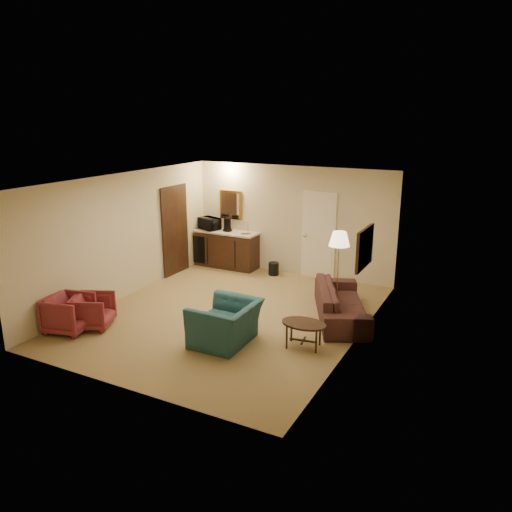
{
  "coord_description": "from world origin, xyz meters",
  "views": [
    {
      "loc": [
        4.59,
        -7.72,
        3.75
      ],
      "look_at": [
        0.33,
        0.5,
        1.1
      ],
      "focal_mm": 35.0,
      "sensor_mm": 36.0,
      "label": 1
    }
  ],
  "objects_px": {
    "teal_armchair": "(225,316)",
    "coffee_table": "(304,335)",
    "rose_chair_far": "(93,309)",
    "microwave": "(209,222)",
    "coffee_maker": "(227,225)",
    "floor_lamp": "(338,269)",
    "sofa": "(342,297)",
    "rose_chair_near": "(69,312)",
    "wetbar_cabinet": "(227,249)",
    "waste_bin": "(274,269)"
  },
  "relations": [
    {
      "from": "teal_armchair",
      "to": "rose_chair_far",
      "type": "distance_m",
      "value": 2.53
    },
    {
      "from": "rose_chair_near",
      "to": "coffee_table",
      "type": "relative_size",
      "value": 0.97
    },
    {
      "from": "coffee_table",
      "to": "coffee_maker",
      "type": "distance_m",
      "value": 4.87
    },
    {
      "from": "rose_chair_far",
      "to": "microwave",
      "type": "height_order",
      "value": "microwave"
    },
    {
      "from": "rose_chair_far",
      "to": "coffee_maker",
      "type": "relative_size",
      "value": 2.05
    },
    {
      "from": "sofa",
      "to": "microwave",
      "type": "xyz_separation_m",
      "value": [
        -4.12,
        1.88,
        0.68
      ]
    },
    {
      "from": "waste_bin",
      "to": "coffee_maker",
      "type": "relative_size",
      "value": 0.92
    },
    {
      "from": "rose_chair_far",
      "to": "coffee_table",
      "type": "distance_m",
      "value": 3.83
    },
    {
      "from": "wetbar_cabinet",
      "to": "sofa",
      "type": "xyz_separation_m",
      "value": [
        3.62,
        -1.88,
        -0.03
      ]
    },
    {
      "from": "rose_chair_near",
      "to": "coffee_table",
      "type": "xyz_separation_m",
      "value": [
        3.95,
        1.33,
        -0.15
      ]
    },
    {
      "from": "teal_armchair",
      "to": "floor_lamp",
      "type": "relative_size",
      "value": 0.71
    },
    {
      "from": "sofa",
      "to": "floor_lamp",
      "type": "xyz_separation_m",
      "value": [
        -0.27,
        0.56,
        0.35
      ]
    },
    {
      "from": "waste_bin",
      "to": "sofa",
      "type": "bearing_deg",
      "value": -38.53
    },
    {
      "from": "wetbar_cabinet",
      "to": "rose_chair_near",
      "type": "distance_m",
      "value": 4.69
    },
    {
      "from": "rose_chair_near",
      "to": "floor_lamp",
      "type": "xyz_separation_m",
      "value": [
        3.85,
        3.34,
        0.41
      ]
    },
    {
      "from": "teal_armchair",
      "to": "microwave",
      "type": "height_order",
      "value": "microwave"
    },
    {
      "from": "teal_armchair",
      "to": "coffee_table",
      "type": "bearing_deg",
      "value": 109.68
    },
    {
      "from": "floor_lamp",
      "to": "coffee_maker",
      "type": "xyz_separation_m",
      "value": [
        -3.33,
        1.34,
        0.31
      ]
    },
    {
      "from": "sofa",
      "to": "waste_bin",
      "type": "xyz_separation_m",
      "value": [
        -2.27,
        1.81,
        -0.27
      ]
    },
    {
      "from": "teal_armchair",
      "to": "microwave",
      "type": "distance_m",
      "value": 4.71
    },
    {
      "from": "teal_armchair",
      "to": "sofa",
      "type": "bearing_deg",
      "value": 142.95
    },
    {
      "from": "teal_armchair",
      "to": "coffee_table",
      "type": "relative_size",
      "value": 1.45
    },
    {
      "from": "wetbar_cabinet",
      "to": "microwave",
      "type": "bearing_deg",
      "value": -179.83
    },
    {
      "from": "rose_chair_near",
      "to": "rose_chair_far",
      "type": "relative_size",
      "value": 1.09
    },
    {
      "from": "wetbar_cabinet",
      "to": "rose_chair_near",
      "type": "height_order",
      "value": "wetbar_cabinet"
    },
    {
      "from": "rose_chair_near",
      "to": "teal_armchair",
      "type": "bearing_deg",
      "value": -85.81
    },
    {
      "from": "sofa",
      "to": "floor_lamp",
      "type": "height_order",
      "value": "floor_lamp"
    },
    {
      "from": "coffee_maker",
      "to": "rose_chair_far",
      "type": "bearing_deg",
      "value": -75.98
    },
    {
      "from": "rose_chair_far",
      "to": "floor_lamp",
      "type": "xyz_separation_m",
      "value": [
        3.6,
        3.02,
        0.44
      ]
    },
    {
      "from": "teal_armchair",
      "to": "rose_chair_far",
      "type": "height_order",
      "value": "teal_armchair"
    },
    {
      "from": "coffee_maker",
      "to": "microwave",
      "type": "bearing_deg",
      "value": -160.33
    },
    {
      "from": "sofa",
      "to": "rose_chair_near",
      "type": "distance_m",
      "value": 4.98
    },
    {
      "from": "wetbar_cabinet",
      "to": "rose_chair_far",
      "type": "height_order",
      "value": "wetbar_cabinet"
    },
    {
      "from": "sofa",
      "to": "coffee_table",
      "type": "relative_size",
      "value": 2.86
    },
    {
      "from": "rose_chair_near",
      "to": "sofa",
      "type": "bearing_deg",
      "value": -69.43
    },
    {
      "from": "wetbar_cabinet",
      "to": "microwave",
      "type": "distance_m",
      "value": 0.82
    },
    {
      "from": "rose_chair_near",
      "to": "waste_bin",
      "type": "relative_size",
      "value": 2.4
    },
    {
      "from": "rose_chair_near",
      "to": "waste_bin",
      "type": "xyz_separation_m",
      "value": [
        1.85,
        4.59,
        -0.22
      ]
    },
    {
      "from": "wetbar_cabinet",
      "to": "teal_armchair",
      "type": "xyz_separation_m",
      "value": [
        2.22,
        -3.8,
        0.02
      ]
    },
    {
      "from": "teal_armchair",
      "to": "coffee_table",
      "type": "height_order",
      "value": "teal_armchair"
    },
    {
      "from": "wetbar_cabinet",
      "to": "rose_chair_near",
      "type": "relative_size",
      "value": 2.22
    },
    {
      "from": "wetbar_cabinet",
      "to": "waste_bin",
      "type": "relative_size",
      "value": 5.33
    },
    {
      "from": "wetbar_cabinet",
      "to": "rose_chair_far",
      "type": "distance_m",
      "value": 4.35
    },
    {
      "from": "coffee_maker",
      "to": "rose_chair_near",
      "type": "bearing_deg",
      "value": -78.76
    },
    {
      "from": "floor_lamp",
      "to": "teal_armchair",
      "type": "bearing_deg",
      "value": -114.48
    },
    {
      "from": "sofa",
      "to": "rose_chair_far",
      "type": "bearing_deg",
      "value": 97.49
    },
    {
      "from": "microwave",
      "to": "coffee_maker",
      "type": "height_order",
      "value": "microwave"
    },
    {
      "from": "floor_lamp",
      "to": "microwave",
      "type": "bearing_deg",
      "value": 161.1
    },
    {
      "from": "sofa",
      "to": "rose_chair_far",
      "type": "xyz_separation_m",
      "value": [
        -3.87,
        -2.46,
        -0.08
      ]
    },
    {
      "from": "wetbar_cabinet",
      "to": "microwave",
      "type": "relative_size",
      "value": 3.03
    }
  ]
}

